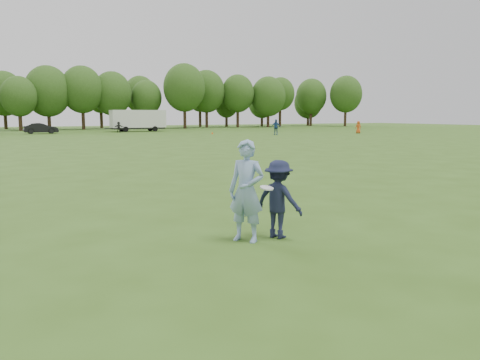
# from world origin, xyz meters

# --- Properties ---
(ground) EXTENTS (200.00, 200.00, 0.00)m
(ground) POSITION_xyz_m (0.00, 0.00, 0.00)
(ground) COLOR #335217
(ground) RESTS_ON ground
(thrower) EXTENTS (0.84, 0.89, 2.04)m
(thrower) POSITION_xyz_m (-0.72, -0.47, 1.02)
(thrower) COLOR #7F9DC5
(thrower) RESTS_ON ground
(defender) EXTENTS (1.02, 1.20, 1.62)m
(defender) POSITION_xyz_m (-0.00, -0.54, 0.81)
(defender) COLOR #191D37
(defender) RESTS_ON ground
(player_far_b) EXTENTS (1.20, 1.07, 1.95)m
(player_far_b) POSITION_xyz_m (25.89, 41.31, 0.97)
(player_far_b) COLOR navy
(player_far_b) RESTS_ON ground
(player_far_c) EXTENTS (0.95, 0.80, 1.66)m
(player_far_c) POSITION_xyz_m (38.53, 40.52, 0.83)
(player_far_c) COLOR #CB4C17
(player_far_c) RESTS_ON ground
(player_far_d) EXTENTS (1.49, 0.86, 1.53)m
(player_far_d) POSITION_xyz_m (10.46, 58.76, 0.76)
(player_far_d) COLOR black
(player_far_d) RESTS_ON ground
(car_f) EXTENTS (4.35, 1.67, 1.41)m
(car_f) POSITION_xyz_m (0.22, 59.05, 0.71)
(car_f) COLOR black
(car_f) RESTS_ON ground
(field_cone) EXTENTS (0.28, 0.28, 0.30)m
(field_cone) POSITION_xyz_m (19.94, 47.38, 0.15)
(field_cone) COLOR #E7470C
(field_cone) RESTS_ON ground
(disc_in_play) EXTENTS (0.30, 0.30, 0.09)m
(disc_in_play) POSITION_xyz_m (-0.39, -0.71, 1.09)
(disc_in_play) COLOR white
(disc_in_play) RESTS_ON ground
(cargo_trailer) EXTENTS (9.00, 2.75, 3.20)m
(cargo_trailer) POSITION_xyz_m (13.92, 61.15, 1.78)
(cargo_trailer) COLOR silver
(cargo_trailer) RESTS_ON ground
(treeline) EXTENTS (130.35, 18.39, 11.74)m
(treeline) POSITION_xyz_m (2.81, 76.90, 6.26)
(treeline) COLOR #332114
(treeline) RESTS_ON ground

